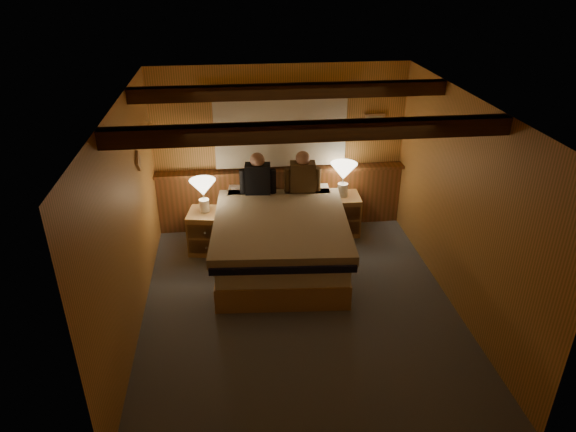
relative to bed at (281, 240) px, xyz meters
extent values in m
plane|color=#494C56|center=(0.12, -0.91, -0.38)|extent=(4.20, 4.20, 0.00)
plane|color=gold|center=(0.12, -0.91, 2.02)|extent=(4.20, 4.20, 0.00)
plane|color=#DC944F|center=(0.12, 1.19, 0.82)|extent=(3.60, 0.00, 3.60)
plane|color=#DC944F|center=(-1.68, -0.91, 0.82)|extent=(0.00, 4.20, 4.20)
plane|color=#DC944F|center=(1.92, -0.91, 0.82)|extent=(0.00, 4.20, 4.20)
plane|color=#DC944F|center=(0.12, -3.01, 0.82)|extent=(3.60, 0.00, 3.60)
cube|color=brown|center=(0.12, 1.13, 0.07)|extent=(3.60, 0.12, 0.90)
cube|color=brown|center=(0.12, 1.07, 0.54)|extent=(3.60, 0.22, 0.04)
cylinder|color=#412710|center=(0.12, 1.11, 1.67)|extent=(2.10, 0.05, 0.05)
sphere|color=#412710|center=(-0.93, 1.11, 1.67)|extent=(0.08, 0.08, 0.08)
sphere|color=#412710|center=(1.17, 1.11, 1.67)|extent=(0.08, 0.08, 0.08)
cube|color=white|center=(0.12, 1.12, 1.12)|extent=(1.85, 0.08, 1.05)
cube|color=#412710|center=(0.12, -1.51, 1.93)|extent=(3.60, 0.15, 0.16)
cube|color=#412710|center=(0.12, -0.01, 1.93)|extent=(3.60, 0.15, 0.16)
cylinder|color=white|center=(-1.62, 0.69, 1.37)|extent=(0.03, 0.55, 0.03)
torus|color=white|center=(-1.59, 0.54, 1.25)|extent=(0.01, 0.21, 0.21)
torus|color=white|center=(-1.59, 0.77, 1.25)|extent=(0.01, 0.21, 0.21)
cube|color=tan|center=(1.47, 1.17, 1.17)|extent=(0.30, 0.03, 0.25)
cube|color=beige|center=(1.47, 1.15, 1.17)|extent=(0.24, 0.01, 0.19)
cube|color=#AD8749|center=(0.00, 0.02, -0.22)|extent=(1.72, 2.20, 0.31)
cube|color=white|center=(0.00, 0.02, 0.06)|extent=(1.68, 2.16, 0.25)
cube|color=black|center=(-0.02, -0.24, 0.22)|extent=(1.75, 1.79, 0.08)
cube|color=#D1978F|center=(-0.01, -0.11, 0.29)|extent=(1.81, 2.00, 0.13)
cube|color=white|center=(-0.33, 0.86, 0.27)|extent=(0.65, 0.40, 0.17)
cube|color=white|center=(0.46, 0.80, 0.27)|extent=(0.65, 0.40, 0.17)
cube|color=#AD8749|center=(-0.94, 0.51, -0.09)|extent=(0.60, 0.56, 0.58)
cube|color=brown|center=(-0.97, 0.29, 0.03)|extent=(0.47, 0.10, 0.20)
cube|color=brown|center=(-0.97, 0.29, -0.21)|extent=(0.47, 0.10, 0.20)
cylinder|color=white|center=(-0.97, 0.29, 0.03)|extent=(0.03, 0.03, 0.03)
cylinder|color=white|center=(-0.97, 0.29, -0.21)|extent=(0.03, 0.03, 0.03)
cube|color=#AD8749|center=(0.97, 0.83, -0.09)|extent=(0.55, 0.50, 0.58)
cube|color=brown|center=(0.96, 0.60, 0.03)|extent=(0.48, 0.04, 0.20)
cube|color=brown|center=(0.96, 0.60, -0.21)|extent=(0.48, 0.04, 0.20)
cylinder|color=white|center=(0.96, 0.60, 0.03)|extent=(0.03, 0.03, 0.03)
cylinder|color=white|center=(0.96, 0.60, -0.21)|extent=(0.03, 0.03, 0.03)
cylinder|color=white|center=(-0.98, 0.55, 0.29)|extent=(0.14, 0.14, 0.18)
cylinder|color=white|center=(-0.98, 0.55, 0.41)|extent=(0.02, 0.02, 0.10)
cone|color=#FFF1C6|center=(-0.98, 0.55, 0.55)|extent=(0.35, 0.35, 0.21)
cylinder|color=white|center=(0.98, 0.83, 0.30)|extent=(0.15, 0.15, 0.19)
cylinder|color=white|center=(0.98, 0.83, 0.42)|extent=(0.03, 0.03, 0.11)
cone|color=#FFF1C6|center=(0.98, 0.83, 0.58)|extent=(0.38, 0.38, 0.23)
cube|color=black|center=(-0.24, 0.74, 0.55)|extent=(0.36, 0.23, 0.45)
cylinder|color=black|center=(-0.43, 0.76, 0.51)|extent=(0.11, 0.11, 0.36)
cylinder|color=black|center=(-0.04, 0.72, 0.51)|extent=(0.11, 0.11, 0.36)
sphere|color=tan|center=(-0.24, 0.74, 0.84)|extent=(0.20, 0.20, 0.20)
cube|color=#46331C|center=(0.39, 0.74, 0.55)|extent=(0.36, 0.23, 0.45)
cylinder|color=#46331C|center=(0.19, 0.75, 0.51)|extent=(0.11, 0.11, 0.36)
cylinder|color=#46331C|center=(0.58, 0.72, 0.51)|extent=(0.11, 0.11, 0.36)
sphere|color=tan|center=(0.39, 0.74, 0.84)|extent=(0.20, 0.20, 0.20)
cube|color=black|center=(-0.78, 0.54, -0.24)|extent=(0.49, 0.31, 0.28)
cylinder|color=black|center=(-0.78, 0.54, -0.08)|extent=(0.09, 0.29, 0.08)
camera|label=1|loc=(-0.57, -5.78, 3.29)|focal=32.00mm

